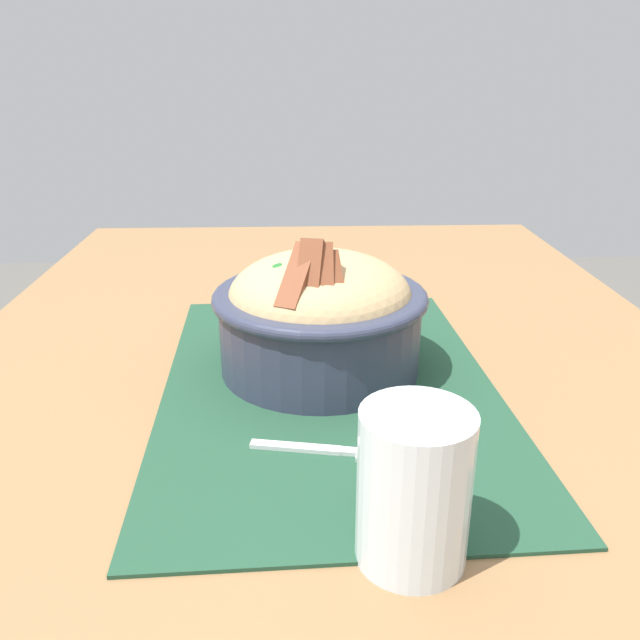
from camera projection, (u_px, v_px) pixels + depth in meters
name	position (u px, v px, depth m)	size (l,w,h in m)	color
table	(330.00, 458.00, 0.62)	(1.31, 0.79, 0.76)	olive
placemat	(334.00, 387.00, 0.60)	(0.46, 0.30, 0.00)	#1E422D
bowl	(320.00, 312.00, 0.62)	(0.21, 0.21, 0.14)	#2D3347
fork	(344.00, 451.00, 0.50)	(0.04, 0.13, 0.00)	silver
drinking_glass	(413.00, 497.00, 0.38)	(0.07, 0.07, 0.10)	silver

